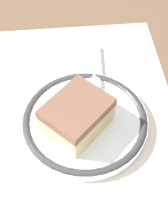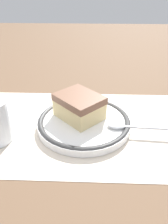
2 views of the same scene
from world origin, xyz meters
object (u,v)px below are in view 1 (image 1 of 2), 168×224
Objects in this scene: spoon at (95,78)px; napkin at (50,222)px; cake_slice at (77,116)px; plate at (84,121)px; cup at (140,222)px.

spoon reaches higher than napkin.
cake_slice is 0.16m from napkin.
cake_slice is 0.10m from spoon.
plate is 0.17m from napkin.
cake_slice is at bearing -18.80° from napkin.
plate is 1.67× the size of cake_slice.
napkin is (-0.24, 0.09, -0.02)m from spoon.
cup is at bearing -174.13° from spoon.
spoon is at bearing -17.83° from plate.
spoon is at bearing -20.24° from napkin.
spoon reaches higher than plate.
cup is 0.64× the size of napkin.
napkin is (0.02, 0.11, -0.04)m from cup.
plate is at bearing -47.89° from cake_slice.
cup reaches higher than plate.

